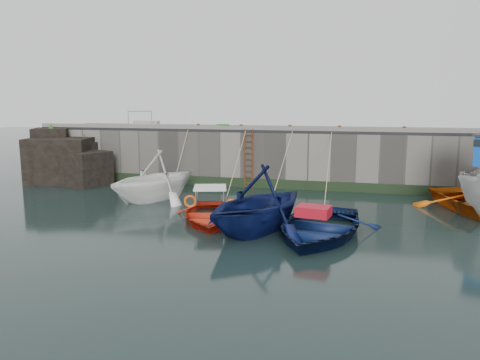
% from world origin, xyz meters
% --- Properties ---
extents(ground, '(120.00, 120.00, 0.00)m').
position_xyz_m(ground, '(0.00, 0.00, 0.00)').
color(ground, black).
rests_on(ground, ground).
extents(quay_back, '(30.00, 5.00, 3.00)m').
position_xyz_m(quay_back, '(0.00, 12.50, 1.50)').
color(quay_back, slate).
rests_on(quay_back, ground).
extents(road_back, '(30.00, 5.00, 0.16)m').
position_xyz_m(road_back, '(0.00, 12.50, 3.08)').
color(road_back, black).
rests_on(road_back, quay_back).
extents(kerb_back, '(30.00, 0.30, 0.20)m').
position_xyz_m(kerb_back, '(0.00, 10.15, 3.26)').
color(kerb_back, slate).
rests_on(kerb_back, road_back).
extents(algae_back, '(30.00, 0.08, 0.50)m').
position_xyz_m(algae_back, '(0.00, 9.96, 0.25)').
color(algae_back, black).
rests_on(algae_back, ground).
extents(rock_outcrop, '(5.85, 4.24, 3.41)m').
position_xyz_m(rock_outcrop, '(-12.92, 9.11, 1.26)').
color(rock_outcrop, black).
rests_on(rock_outcrop, ground).
extents(ladder, '(0.51, 0.08, 3.20)m').
position_xyz_m(ladder, '(-2.00, 9.91, 1.59)').
color(ladder, '#3F1E0F').
rests_on(ladder, ground).
extents(boat_near_white, '(6.06, 6.43, 2.69)m').
position_xyz_m(boat_near_white, '(-5.68, 5.73, 0.00)').
color(boat_near_white, white).
rests_on(boat_near_white, ground).
extents(boat_near_white_rope, '(0.04, 3.14, 3.10)m').
position_xyz_m(boat_near_white_rope, '(-5.68, 9.12, 0.00)').
color(boat_near_white_rope, tan).
rests_on(boat_near_white_rope, ground).
extents(boat_near_blue, '(4.43, 5.31, 0.95)m').
position_xyz_m(boat_near_blue, '(-1.83, 2.53, 0.00)').
color(boat_near_blue, red).
rests_on(boat_near_blue, ground).
extents(boat_near_blue_rope, '(0.04, 5.60, 3.10)m').
position_xyz_m(boat_near_blue_rope, '(-1.83, 7.52, 0.00)').
color(boat_near_blue_rope, tan).
rests_on(boat_near_blue_rope, ground).
extents(boat_near_blacktrim, '(6.23, 6.57, 2.73)m').
position_xyz_m(boat_near_blacktrim, '(0.37, 1.42, 0.00)').
color(boat_near_blacktrim, '#0A1444').
rests_on(boat_near_blacktrim, ground).
extents(boat_near_blacktrim_rope, '(0.04, 6.62, 3.10)m').
position_xyz_m(boat_near_blacktrim_rope, '(0.37, 6.96, 0.00)').
color(boat_near_blacktrim_rope, tan).
rests_on(boat_near_blacktrim_rope, ground).
extents(boat_near_navy, '(4.90, 6.23, 1.17)m').
position_xyz_m(boat_near_navy, '(2.57, 1.43, 0.00)').
color(boat_near_navy, '#0A163E').
rests_on(boat_near_navy, ground).
extents(boat_near_navy_rope, '(0.04, 6.60, 3.10)m').
position_xyz_m(boat_near_navy_rope, '(2.57, 6.97, 0.00)').
color(boat_near_navy_rope, tan).
rests_on(boat_near_navy_rope, ground).
extents(fish_crate, '(0.73, 0.63, 0.27)m').
position_xyz_m(fish_crate, '(-3.60, 10.37, 3.29)').
color(fish_crate, '#16791E').
rests_on(fish_crate, road_back).
extents(railing, '(1.60, 1.05, 1.00)m').
position_xyz_m(railing, '(-8.75, 11.25, 3.36)').
color(railing, '#A5A8AD').
rests_on(railing, road_back).
extents(bollard_a, '(0.18, 0.18, 0.28)m').
position_xyz_m(bollard_a, '(-5.00, 10.25, 3.30)').
color(bollard_a, '#3F1E0F').
rests_on(bollard_a, road_back).
extents(bollard_b, '(0.18, 0.18, 0.28)m').
position_xyz_m(bollard_b, '(-2.50, 10.25, 3.30)').
color(bollard_b, '#3F1E0F').
rests_on(bollard_b, road_back).
extents(bollard_c, '(0.18, 0.18, 0.28)m').
position_xyz_m(bollard_c, '(0.20, 10.25, 3.30)').
color(bollard_c, '#3F1E0F').
rests_on(bollard_c, road_back).
extents(bollard_d, '(0.18, 0.18, 0.28)m').
position_xyz_m(bollard_d, '(2.80, 10.25, 3.30)').
color(bollard_d, '#3F1E0F').
rests_on(bollard_d, road_back).
extents(bollard_e, '(0.18, 0.18, 0.28)m').
position_xyz_m(bollard_e, '(6.00, 10.25, 3.30)').
color(bollard_e, '#3F1E0F').
rests_on(bollard_e, road_back).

